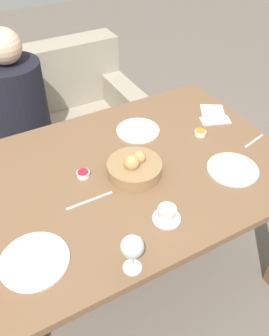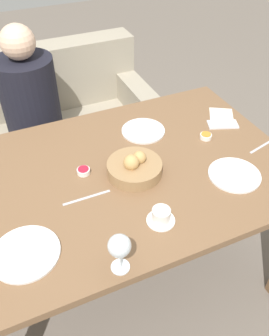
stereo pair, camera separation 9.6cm
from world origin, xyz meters
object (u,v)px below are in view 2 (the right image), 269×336
bread_basket (134,167)px  couch (36,139)px  plate_far_center (143,131)px  fork_silver (87,198)px  plate_near_left (26,253)px  seated_person (37,129)px  jam_bowl_berry (84,171)px  spoon_coffee (261,147)px  coffee_cup (161,216)px  napkin (221,114)px  wine_glass (119,247)px  cell_phone (223,124)px  plate_near_right (234,175)px  jam_bowl_honey (206,136)px

bread_basket → couch: bearing=104.1°
plate_far_center → fork_silver: bearing=-141.3°
plate_near_left → seated_person: bearing=78.4°
jam_bowl_berry → spoon_coffee: (0.81, -0.17, -0.01)m
fork_silver → seated_person: bearing=92.0°
spoon_coffee → jam_bowl_berry: bearing=168.5°
coffee_cup → napkin: coffee_cup is taller
plate_near_left → wine_glass: bearing=-33.3°
cell_phone → spoon_coffee: bearing=-76.2°
napkin → bread_basket: bearing=-158.9°
wine_glass → spoon_coffee: (0.85, 0.33, -0.11)m
fork_silver → plate_near_right: bearing=-12.1°
seated_person → jam_bowl_honey: bearing=-50.9°
seated_person → plate_far_center: (0.43, -0.67, 0.30)m
wine_glass → spoon_coffee: bearing=21.3°
bread_basket → jam_bowl_berry: bread_basket is taller
plate_near_right → jam_bowl_honey: bearing=82.8°
plate_near_right → cell_phone: plate_near_right is taller
couch → fork_silver: couch is taller
bread_basket → jam_bowl_honey: 0.43m
fork_silver → couch: bearing=92.0°
couch → napkin: 1.31m
plate_near_left → fork_silver: bearing=31.6°
seated_person → plate_far_center: size_ratio=5.41×
couch → wine_glass: wine_glass is taller
plate_far_center → cell_phone: (0.39, -0.11, -0.00)m
jam_bowl_berry → napkin: jam_bowl_berry is taller
plate_near_right → jam_bowl_honey: (0.04, 0.28, 0.01)m
coffee_cup → seated_person: bearing=101.6°
cell_phone → napkin: bearing=59.8°
couch → plate_near_left: 1.42m
plate_near_right → plate_far_center: (-0.22, 0.45, 0.00)m
plate_near_right → napkin: plate_near_right is taller
seated_person → cell_phone: size_ratio=6.93×
jam_bowl_berry → jam_bowl_honey: same height
plate_near_right → jam_bowl_honey: 0.28m
napkin → jam_bowl_berry: bearing=-169.9°
wine_glass → jam_bowl_honey: size_ratio=2.77×
plate_far_center → jam_bowl_berry: 0.40m
coffee_cup → spoon_coffee: bearing=18.1°
jam_bowl_berry → napkin: bearing=10.1°
couch → plate_far_center: bearing=-62.0°
bread_basket → fork_silver: size_ratio=1.20×
fork_silver → napkin: bearing=19.1°
plate_near_right → napkin: 0.48m
plate_near_left → wine_glass: size_ratio=1.52×
bread_basket → plate_far_center: size_ratio=1.10×
bread_basket → fork_silver: bearing=-166.5°
wine_glass → cell_phone: size_ratio=0.94×
fork_silver → spoon_coffee: same height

